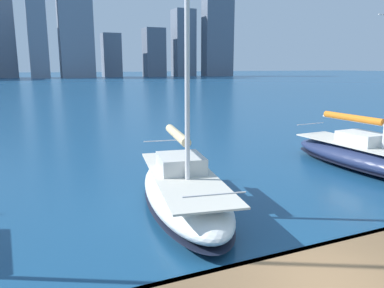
# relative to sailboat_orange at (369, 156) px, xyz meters

# --- Properties ---
(dock_pier) EXTENTS (28.00, 2.80, 0.60)m
(dock_pier) POSITION_rel_sailboat_orange_xyz_m (9.28, 7.11, -0.13)
(dock_pier) COLOR brown
(dock_pier) RESTS_ON ground
(city_skyline) EXTENTS (168.90, 20.85, 49.09)m
(city_skyline) POSITION_rel_sailboat_orange_xyz_m (18.39, -152.28, 18.75)
(city_skyline) COLOR slate
(city_skyline) RESTS_ON ground
(sailboat_orange) EXTENTS (2.90, 8.96, 10.70)m
(sailboat_orange) POSITION_rel_sailboat_orange_xyz_m (0.00, 0.00, 0.00)
(sailboat_orange) COLOR navy
(sailboat_orange) RESTS_ON ground
(sailboat_tan) EXTENTS (3.80, 8.01, 12.09)m
(sailboat_tan) POSITION_rel_sailboat_orange_xyz_m (9.86, 1.02, 0.06)
(sailboat_tan) COLOR white
(sailboat_tan) RESTS_ON ground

